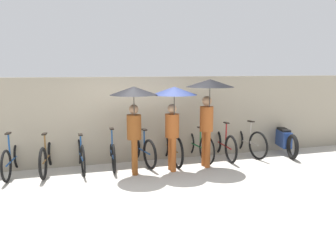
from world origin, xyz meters
TOP-DOWN VIEW (x-y plane):
  - ground_plane at (0.00, 0.00)m, footprint 30.00×30.00m
  - back_wall at (0.00, 1.86)m, footprint 15.02×0.12m
  - parked_bicycle_0 at (-2.94, 1.52)m, footprint 0.44×1.67m
  - parked_bicycle_1 at (-2.21, 1.50)m, footprint 0.44×1.73m
  - parked_bicycle_2 at (-1.47, 1.48)m, footprint 0.44×1.71m
  - parked_bicycle_3 at (-0.74, 1.55)m, footprint 0.44×1.76m
  - parked_bicycle_4 at (-0.00, 1.53)m, footprint 0.50×1.70m
  - parked_bicycle_5 at (0.74, 1.48)m, footprint 0.44×1.84m
  - parked_bicycle_6 at (1.47, 1.53)m, footprint 0.44×1.81m
  - parked_bicycle_7 at (2.21, 1.48)m, footprint 0.44×1.73m
  - parked_bicycle_8 at (2.94, 1.56)m, footprint 0.44×1.76m
  - pedestrian_leading at (-0.33, 0.71)m, footprint 1.03×1.03m
  - pedestrian_center at (0.57, 0.70)m, footprint 1.02×1.02m
  - pedestrian_trailing at (1.46, 0.77)m, footprint 1.12×1.12m
  - motorcycle at (4.08, 1.49)m, footprint 0.80×1.98m

SIDE VIEW (x-z plane):
  - ground_plane at x=0.00m, z-range 0.00..0.00m
  - parked_bicycle_3 at x=-0.74m, z-range -0.14..0.85m
  - parked_bicycle_0 at x=-2.94m, z-range -0.18..0.92m
  - parked_bicycle_1 at x=-2.21m, z-range -0.16..0.90m
  - parked_bicycle_7 at x=2.21m, z-range -0.16..0.91m
  - parked_bicycle_2 at x=-1.47m, z-range -0.15..0.90m
  - parked_bicycle_4 at x=0.00m, z-range -0.12..0.88m
  - motorcycle at x=4.08m, z-range -0.07..0.83m
  - parked_bicycle_8 at x=2.94m, z-range -0.15..0.93m
  - parked_bicycle_6 at x=1.47m, z-range -0.15..0.93m
  - parked_bicycle_5 at x=0.74m, z-range -0.14..0.93m
  - back_wall at x=0.00m, z-range 0.00..2.16m
  - pedestrian_center at x=0.57m, z-range 0.57..2.54m
  - pedestrian_leading at x=-0.33m, z-range 0.58..2.56m
  - pedestrian_trailing at x=1.46m, z-range 0.65..2.77m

